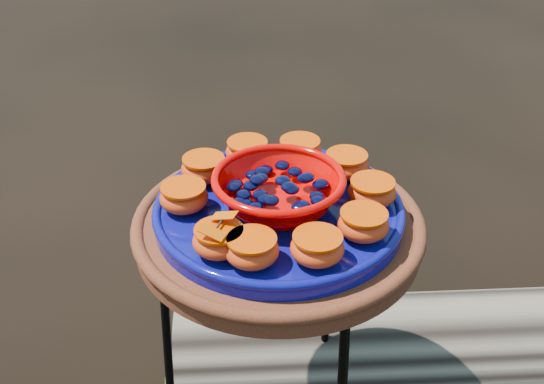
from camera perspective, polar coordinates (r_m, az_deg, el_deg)
The scene contains 18 objects.
terracotta_saucer at distance 1.12m, azimuth 0.53°, elevation -3.13°, with size 0.46×0.46×0.04m, color #4B130C.
cobalt_plate at distance 1.10m, azimuth 0.54°, elevation -1.77°, with size 0.40×0.40×0.03m, color #000250.
red_bowl at distance 1.08m, azimuth 0.55°, elevation 0.03°, with size 0.20×0.20×0.06m, color #D30200, non-canonical shape.
glass_gems at distance 1.05m, azimuth 0.56°, elevation 1.91°, with size 0.15×0.15×0.03m, color black, non-canonical shape.
orange_half_0 at distance 0.98m, azimuth -4.43°, elevation -4.11°, with size 0.08×0.08×0.04m, color #B12909.
orange_half_1 at distance 0.96m, azimuth -1.70°, elevation -4.91°, with size 0.08×0.08×0.04m, color #B12909.
orange_half_2 at distance 0.97m, azimuth 3.80°, elevation -4.72°, with size 0.08×0.08×0.04m, color #B12909.
orange_half_3 at distance 1.02m, azimuth 7.64°, elevation -2.72°, with size 0.08×0.08×0.04m, color #B12909.
orange_half_4 at distance 1.10m, azimuth 8.36°, elevation -0.03°, with size 0.08×0.08×0.04m, color #B12909.
orange_half_5 at distance 1.17m, azimuth 6.23°, elevation 2.25°, with size 0.08×0.08×0.04m, color #B12909.
orange_half_6 at distance 1.20m, azimuth 2.34°, elevation 3.46°, with size 0.08×0.08×0.04m, color #B12909.
orange_half_7 at distance 1.20m, azimuth -2.06°, elevation 3.35°, with size 0.08×0.08×0.04m, color #B12909.
orange_half_8 at distance 1.15m, azimuth -5.72°, elevation 1.93°, with size 0.08×0.08×0.04m, color #B12909.
orange_half_9 at distance 1.08m, azimuth -7.37°, elevation -0.47°, with size 0.08×0.08×0.04m, color #B12909.
butterfly at distance 0.97m, azimuth -4.50°, elevation -2.76°, with size 0.08×0.05×0.01m, color #CB4800, non-canonical shape.
driftwood_log at distance 1.80m, azimuth 20.10°, elevation -12.49°, with size 1.65×0.43×0.31m, color black, non-canonical shape.
foliage_left at distance 1.76m, azimuth -4.27°, elevation -15.16°, with size 0.28×0.28×0.14m, color #206B18.
foliage_back at distance 1.99m, azimuth 2.71°, elevation -8.41°, with size 0.28×0.28×0.14m, color #206B18.
Camera 1 is at (0.45, -0.79, 1.37)m, focal length 45.00 mm.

